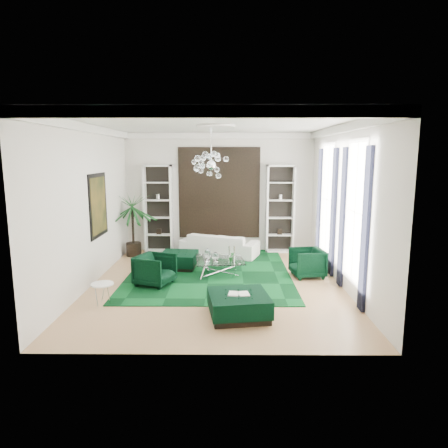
{
  "coord_description": "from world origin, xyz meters",
  "views": [
    {
      "loc": [
        0.28,
        -9.32,
        3.08
      ],
      "look_at": [
        0.18,
        0.5,
        1.4
      ],
      "focal_mm": 32.0,
      "sensor_mm": 36.0,
      "label": 1
    }
  ],
  "objects_px": {
    "side_table": "(103,294)",
    "palm": "(132,216)",
    "armchair_right": "(307,263)",
    "coffee_table": "(220,267)",
    "sofa": "(220,245)",
    "ottoman_side": "(179,260)",
    "armchair_left": "(155,270)",
    "ottoman_front": "(239,305)"
  },
  "relations": [
    {
      "from": "armchair_right",
      "to": "ottoman_side",
      "type": "bearing_deg",
      "value": -110.82
    },
    {
      "from": "sofa",
      "to": "ottoman_side",
      "type": "distance_m",
      "value": 1.8
    },
    {
      "from": "side_table",
      "to": "ottoman_side",
      "type": "bearing_deg",
      "value": 65.7
    },
    {
      "from": "coffee_table",
      "to": "ottoman_front",
      "type": "bearing_deg",
      "value": -81.27
    },
    {
      "from": "armchair_left",
      "to": "coffee_table",
      "type": "bearing_deg",
      "value": -39.65
    },
    {
      "from": "ottoman_front",
      "to": "armchair_right",
      "type": "bearing_deg",
      "value": 54.94
    },
    {
      "from": "side_table",
      "to": "palm",
      "type": "xyz_separation_m",
      "value": [
        -0.31,
        4.13,
        1.03
      ]
    },
    {
      "from": "armchair_right",
      "to": "side_table",
      "type": "xyz_separation_m",
      "value": [
        -4.66,
        -2.01,
        -0.14
      ]
    },
    {
      "from": "armchair_right",
      "to": "armchair_left",
      "type": "bearing_deg",
      "value": -87.66
    },
    {
      "from": "ottoman_side",
      "to": "ottoman_front",
      "type": "height_order",
      "value": "ottoman_front"
    },
    {
      "from": "sofa",
      "to": "coffee_table",
      "type": "relative_size",
      "value": 1.94
    },
    {
      "from": "armchair_left",
      "to": "armchair_right",
      "type": "bearing_deg",
      "value": -58.66
    },
    {
      "from": "palm",
      "to": "coffee_table",
      "type": "bearing_deg",
      "value": -35.64
    },
    {
      "from": "side_table",
      "to": "palm",
      "type": "distance_m",
      "value": 4.27
    },
    {
      "from": "ottoman_side",
      "to": "side_table",
      "type": "xyz_separation_m",
      "value": [
        -1.26,
        -2.78,
        0.01
      ]
    },
    {
      "from": "sofa",
      "to": "armchair_left",
      "type": "distance_m",
      "value": 3.24
    },
    {
      "from": "palm",
      "to": "side_table",
      "type": "bearing_deg",
      "value": -85.64
    },
    {
      "from": "sofa",
      "to": "ottoman_front",
      "type": "xyz_separation_m",
      "value": [
        0.47,
        -4.79,
        -0.12
      ]
    },
    {
      "from": "armchair_right",
      "to": "sofa",
      "type": "bearing_deg",
      "value": -141.56
    },
    {
      "from": "armchair_right",
      "to": "coffee_table",
      "type": "bearing_deg",
      "value": -102.39
    },
    {
      "from": "ottoman_side",
      "to": "coffee_table",
      "type": "bearing_deg",
      "value": -27.6
    },
    {
      "from": "armchair_left",
      "to": "armchair_right",
      "type": "distance_m",
      "value": 3.86
    },
    {
      "from": "coffee_table",
      "to": "palm",
      "type": "relative_size",
      "value": 0.49
    },
    {
      "from": "coffee_table",
      "to": "palm",
      "type": "height_order",
      "value": "palm"
    },
    {
      "from": "armchair_left",
      "to": "ottoman_front",
      "type": "distance_m",
      "value": 2.74
    },
    {
      "from": "ottoman_front",
      "to": "palm",
      "type": "height_order",
      "value": "palm"
    },
    {
      "from": "sofa",
      "to": "ottoman_side",
      "type": "xyz_separation_m",
      "value": [
        -1.1,
        -1.41,
        -0.13
      ]
    },
    {
      "from": "sofa",
      "to": "armchair_left",
      "type": "xyz_separation_m",
      "value": [
        -1.5,
        -2.88,
        0.03
      ]
    },
    {
      "from": "armchair_right",
      "to": "ottoman_side",
      "type": "xyz_separation_m",
      "value": [
        -3.4,
        0.77,
        -0.15
      ]
    },
    {
      "from": "coffee_table",
      "to": "ottoman_front",
      "type": "relative_size",
      "value": 1.09
    },
    {
      "from": "side_table",
      "to": "sofa",
      "type": "bearing_deg",
      "value": 60.64
    },
    {
      "from": "armchair_left",
      "to": "ottoman_side",
      "type": "xyz_separation_m",
      "value": [
        0.39,
        1.47,
        -0.16
      ]
    },
    {
      "from": "armchair_left",
      "to": "ottoman_front",
      "type": "height_order",
      "value": "armchair_left"
    },
    {
      "from": "sofa",
      "to": "ottoman_side",
      "type": "relative_size",
      "value": 2.45
    },
    {
      "from": "armchair_right",
      "to": "side_table",
      "type": "relative_size",
      "value": 1.74
    },
    {
      "from": "sofa",
      "to": "side_table",
      "type": "xyz_separation_m",
      "value": [
        -2.36,
        -4.19,
        -0.12
      ]
    },
    {
      "from": "armchair_left",
      "to": "coffee_table",
      "type": "distance_m",
      "value": 1.77
    },
    {
      "from": "side_table",
      "to": "palm",
      "type": "height_order",
      "value": "palm"
    },
    {
      "from": "coffee_table",
      "to": "armchair_left",
      "type": "bearing_deg",
      "value": -150.54
    },
    {
      "from": "ottoman_front",
      "to": "side_table",
      "type": "height_order",
      "value": "ottoman_front"
    },
    {
      "from": "armchair_right",
      "to": "palm",
      "type": "bearing_deg",
      "value": -121.15
    },
    {
      "from": "armchair_left",
      "to": "palm",
      "type": "height_order",
      "value": "palm"
    }
  ]
}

